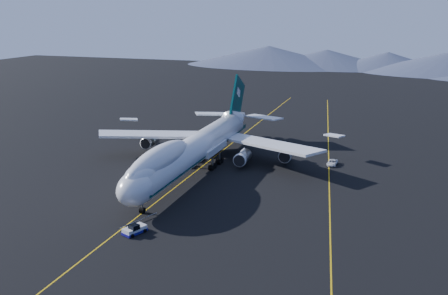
% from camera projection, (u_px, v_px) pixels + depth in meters
% --- Properties ---
extents(ground, '(500.00, 500.00, 0.00)m').
position_uv_depth(ground, '(196.00, 172.00, 118.31)').
color(ground, black).
rests_on(ground, ground).
extents(taxiway_line_main, '(0.25, 220.00, 0.01)m').
position_uv_depth(taxiway_line_main, '(196.00, 172.00, 118.31)').
color(taxiway_line_main, '#C99E0B').
rests_on(taxiway_line_main, ground).
extents(taxiway_line_side, '(28.08, 198.09, 0.01)m').
position_uv_depth(taxiway_line_side, '(329.00, 172.00, 117.93)').
color(taxiway_line_side, '#C99E0B').
rests_on(taxiway_line_side, ground).
extents(boeing_747, '(59.62, 72.43, 19.37)m').
position_uv_depth(boeing_747, '(195.00, 148.00, 116.80)').
color(boeing_747, silver).
rests_on(boeing_747, ground).
extents(pushback_tug, '(3.50, 4.68, 1.83)m').
position_uv_depth(pushback_tug, '(135.00, 230.00, 85.47)').
color(pushback_tug, silver).
rests_on(pushback_tug, ground).
extents(service_van, '(2.44, 4.83, 1.31)m').
position_uv_depth(service_van, '(332.00, 163.00, 123.11)').
color(service_van, silver).
rests_on(service_van, ground).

